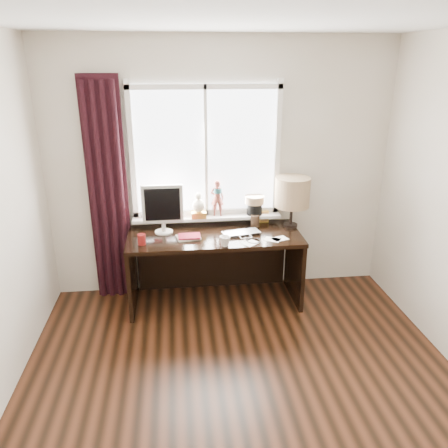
{
  "coord_description": "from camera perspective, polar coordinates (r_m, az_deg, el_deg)",
  "views": [
    {
      "loc": [
        -0.46,
        -2.34,
        2.36
      ],
      "look_at": [
        -0.05,
        1.25,
        1.0
      ],
      "focal_mm": 35.0,
      "sensor_mm": 36.0,
      "label": 1
    }
  ],
  "objects": [
    {
      "name": "floor",
      "position": [
        3.35,
        3.58,
        -24.15
      ],
      "size": [
        3.5,
        4.0,
        0.0
      ],
      "primitive_type": "cube",
      "color": "#452111",
      "rests_on": "ground"
    },
    {
      "name": "ceiling",
      "position": [
        2.39,
        5.11,
        26.32
      ],
      "size": [
        3.5,
        4.0,
        0.0
      ],
      "primitive_type": "cube",
      "color": "white",
      "rests_on": "wall_back"
    },
    {
      "name": "wall_back",
      "position": [
        4.49,
        -0.45,
        6.98
      ],
      "size": [
        3.5,
        0.0,
        2.6
      ],
      "primitive_type": "cube",
      "rotation": [
        1.57,
        0.0,
        0.0
      ],
      "color": "#C2B59D",
      "rests_on": "ground"
    },
    {
      "name": "laptop",
      "position": [
        4.3,
        2.26,
        -1.17
      ],
      "size": [
        0.41,
        0.31,
        0.03
      ],
      "primitive_type": "imported",
      "rotation": [
        0.0,
        0.0,
        0.21
      ],
      "color": "silver",
      "rests_on": "desk"
    },
    {
      "name": "mug",
      "position": [
        4.02,
        0.12,
        -2.2
      ],
      "size": [
        0.13,
        0.13,
        0.1
      ],
      "primitive_type": "imported",
      "rotation": [
        0.0,
        0.0,
        0.48
      ],
      "color": "white",
      "rests_on": "desk"
    },
    {
      "name": "red_cup",
      "position": [
        4.12,
        -10.7,
        -1.98
      ],
      "size": [
        0.08,
        0.08,
        0.1
      ],
      "primitive_type": "cylinder",
      "color": "maroon",
      "rests_on": "desk"
    },
    {
      "name": "window",
      "position": [
        4.43,
        -2.22,
        6.84
      ],
      "size": [
        1.52,
        0.2,
        1.4
      ],
      "color": "white",
      "rests_on": "ground"
    },
    {
      "name": "curtain",
      "position": [
        4.47,
        -14.92,
        3.78
      ],
      "size": [
        0.38,
        0.09,
        2.25
      ],
      "color": "black",
      "rests_on": "floor"
    },
    {
      "name": "desk",
      "position": [
        4.48,
        -1.33,
        -3.8
      ],
      "size": [
        1.7,
        0.7,
        0.75
      ],
      "color": "black",
      "rests_on": "floor"
    },
    {
      "name": "monitor",
      "position": [
        4.29,
        -8.03,
        2.33
      ],
      "size": [
        0.4,
        0.18,
        0.49
      ],
      "color": "beige",
      "rests_on": "desk"
    },
    {
      "name": "notebook_stack",
      "position": [
        4.21,
        -4.63,
        -1.69
      ],
      "size": [
        0.24,
        0.2,
        0.03
      ],
      "color": "beige",
      "rests_on": "desk"
    },
    {
      "name": "brush_holder",
      "position": [
        4.49,
        4.07,
        0.41
      ],
      "size": [
        0.09,
        0.09,
        0.25
      ],
      "color": "black",
      "rests_on": "desk"
    },
    {
      "name": "icon_frame",
      "position": [
        4.61,
        5.25,
        0.98
      ],
      "size": [
        0.1,
        0.03,
        0.13
      ],
      "color": "gold",
      "rests_on": "desk"
    },
    {
      "name": "table_lamp",
      "position": [
        4.44,
        8.92,
        4.06
      ],
      "size": [
        0.35,
        0.35,
        0.52
      ],
      "color": "black",
      "rests_on": "desk"
    },
    {
      "name": "loose_papers",
      "position": [
        4.17,
        5.73,
        -2.14
      ],
      "size": [
        0.48,
        0.24,
        0.0
      ],
      "color": "white",
      "rests_on": "desk"
    },
    {
      "name": "desk_cables",
      "position": [
        4.28,
        2.93,
        -1.42
      ],
      "size": [
        0.33,
        0.45,
        0.01
      ],
      "color": "black",
      "rests_on": "desk"
    }
  ]
}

